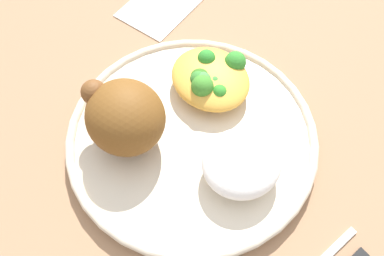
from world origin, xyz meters
TOP-DOWN VIEW (x-y plane):
  - ground_plane at (0.00, 0.00)m, footprint 2.00×2.00m
  - plate at (0.00, 0.00)m, footprint 0.30×0.30m
  - roasted_chicken at (0.04, 0.06)m, footprint 0.10×0.09m
  - rice_pile at (-0.07, -0.01)m, footprint 0.08×0.09m
  - mac_cheese_with_broccoli at (0.04, -0.06)m, footprint 0.10×0.10m
  - napkin at (0.21, -0.11)m, footprint 0.12×0.14m

SIDE VIEW (x-z plane):
  - ground_plane at x=0.00m, z-range 0.00..0.00m
  - napkin at x=0.21m, z-range 0.00..0.00m
  - plate at x=0.00m, z-range 0.00..0.02m
  - mac_cheese_with_broccoli at x=0.04m, z-range 0.02..0.06m
  - rice_pile at x=-0.07m, z-range 0.02..0.06m
  - roasted_chicken at x=0.04m, z-range 0.02..0.10m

